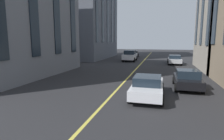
# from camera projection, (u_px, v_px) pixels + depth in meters

# --- Properties ---
(lane_centre_line) EXTENTS (80.00, 0.16, 0.01)m
(lane_centre_line) POSITION_uv_depth(u_px,v_px,m) (129.00, 77.00, 18.14)
(lane_centre_line) COLOR #D8C64C
(lane_centre_line) RESTS_ON ground_plane
(car_silver_mid) EXTENTS (4.40, 1.95, 1.37)m
(car_silver_mid) POSITION_uv_depth(u_px,v_px,m) (175.00, 59.00, 27.93)
(car_silver_mid) COLOR #B7BABF
(car_silver_mid) RESTS_ON ground_plane
(car_black_near) EXTENTS (4.40, 1.95, 1.37)m
(car_black_near) POSITION_uv_depth(u_px,v_px,m) (133.00, 54.00, 39.47)
(car_black_near) COLOR black
(car_black_near) RESTS_ON ground_plane
(car_black_trailing) EXTENTS (3.90, 1.89, 1.40)m
(car_black_trailing) POSITION_uv_depth(u_px,v_px,m) (187.00, 79.00, 13.67)
(car_black_trailing) COLOR black
(car_black_trailing) RESTS_ON ground_plane
(car_white_far) EXTENTS (4.70, 2.14, 1.88)m
(car_white_far) POSITION_uv_depth(u_px,v_px,m) (130.00, 55.00, 32.26)
(car_white_far) COLOR silver
(car_white_far) RESTS_ON ground_plane
(car_white_parked_b) EXTENTS (4.40, 1.95, 1.37)m
(car_white_parked_b) POSITION_uv_depth(u_px,v_px,m) (148.00, 86.00, 11.51)
(car_white_parked_b) COLOR silver
(car_white_parked_b) RESTS_ON ground_plane
(building_left_far) EXTENTS (15.94, 10.99, 22.76)m
(building_left_far) POSITION_uv_depth(u_px,v_px,m) (81.00, 1.00, 37.30)
(building_left_far) COLOR #565B66
(building_left_far) RESTS_ON ground_plane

